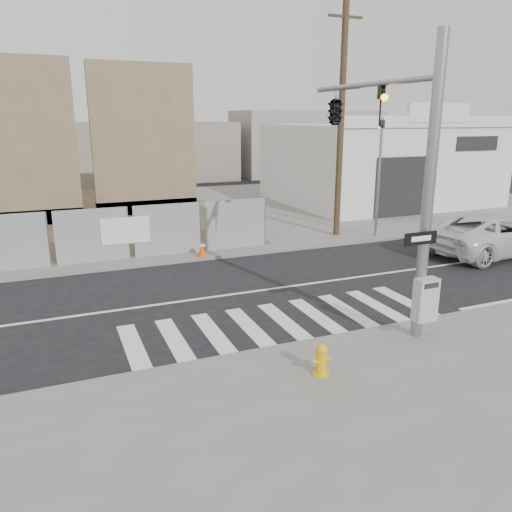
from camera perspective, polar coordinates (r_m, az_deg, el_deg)
name	(u,v)px	position (r m, az deg, el deg)	size (l,w,h in m)	color
ground	(249,292)	(15.70, -0.78, -4.15)	(100.00, 100.00, 0.00)	black
sidewalk_far	(157,214)	(28.76, -11.20, 4.70)	(50.00, 20.00, 0.12)	slate
signal_pole	(362,137)	(14.16, 12.03, 13.16)	(0.96, 5.87, 7.00)	gray
far_signal_pole	(380,161)	(22.83, 13.97, 10.50)	(0.16, 0.20, 5.60)	gray
concrete_wall_left	(12,160)	(26.94, -26.12, 9.87)	(6.00, 1.30, 8.00)	brown
concrete_wall_right	(145,155)	(28.34, -12.60, 11.24)	(5.50, 1.30, 8.00)	brown
auto_shop	(378,163)	(33.17, 13.76, 10.27)	(12.00, 10.20, 5.95)	silver
utility_pole_right	(341,120)	(22.67, 9.70, 15.06)	(1.60, 0.28, 10.00)	#463620
fire_hydrant	(321,360)	(10.60, 7.48, -11.67)	(0.45, 0.45, 0.67)	gold
suv	(494,234)	(22.05, 25.56, 2.29)	(2.73, 5.92, 1.65)	silver
traffic_cone_d	(202,248)	(19.31, -6.19, 0.90)	(0.42, 0.42, 0.68)	#E8530C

